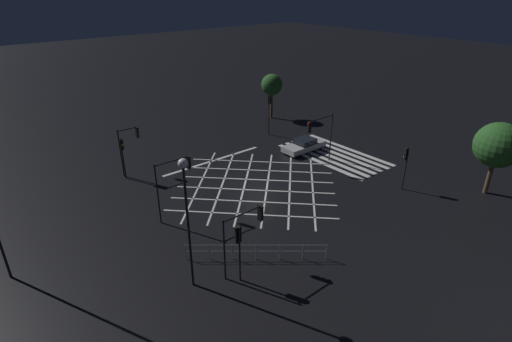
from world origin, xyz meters
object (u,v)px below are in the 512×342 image
Objects in this scene: traffic_light_nw_main at (238,242)px; traffic_light_median_north at (175,175)px; traffic_light_median_south at (320,130)px; traffic_light_nw_cross at (245,226)px; traffic_light_ne_main at (122,150)px; waiting_car at (304,145)px; street_lamp_east at (186,202)px; street_tree_far at (272,85)px; traffic_light_ne_cross at (130,140)px; traffic_light_sw_main at (406,160)px; street_tree_near at (498,145)px; traffic_light_se_main at (270,107)px.

traffic_light_median_north is at bearing -5.14° from traffic_light_nw_main.
traffic_light_nw_cross is at bearing 27.35° from traffic_light_median_south.
traffic_light_ne_main is 16.78m from waiting_car.
street_tree_far is (19.22, -22.75, -1.21)m from street_lamp_east.
waiting_car is at bearing -21.15° from traffic_light_ne_cross.
street_lamp_east is (-14.68, 2.51, 2.62)m from traffic_light_ne_main.
traffic_light_nw_cross is (0.26, 15.51, 0.34)m from traffic_light_sw_main.
waiting_car is (2.77, -15.43, -2.68)m from traffic_light_median_north.
traffic_light_nw_cross is 28.04m from street_tree_far.
street_lamp_east is 1.32× the size of street_tree_near.
traffic_light_ne_cross reaches higher than waiting_car.
traffic_light_se_main is at bearing 45.19° from traffic_light_nw_cross.
traffic_light_ne_cross is 0.73× the size of street_tree_near.
street_tree_near reaches higher than street_tree_far.
street_lamp_east is (1.25, 2.20, 2.70)m from traffic_light_nw_main.
waiting_car is (-5.21, -15.83, -1.99)m from traffic_light_ne_main.
traffic_light_median_south is at bearing -11.49° from traffic_light_se_main.
traffic_light_sw_main reaches higher than waiting_car.
traffic_light_nw_cross is (-7.15, 13.82, -0.45)m from traffic_light_median_south.
traffic_light_se_main reaches higher than traffic_light_nw_cross.
traffic_light_median_south is 0.78× the size of street_tree_near.
traffic_light_se_main is 0.84× the size of street_tree_far.
traffic_light_median_north is 0.59× the size of street_lamp_east.
street_tree_near is (-4.31, -20.92, 1.50)m from traffic_light_nw_main.
traffic_light_ne_cross reaches higher than traffic_light_ne_main.
traffic_light_ne_main is at bearing -89.17° from traffic_light_se_main.
street_lamp_east is at bearing 166.57° from traffic_light_nw_cross.
traffic_light_median_south is 0.85× the size of street_tree_far.
traffic_light_median_south is at bearing 60.13° from traffic_light_ne_main.
traffic_light_ne_cross is 1.08× the size of traffic_light_nw_cross.
street_tree_far reaches higher than traffic_light_nw_cross.
traffic_light_median_south is 16.60m from traffic_light_nw_main.
street_lamp_east is at bearing 20.76° from traffic_light_median_south.
street_lamp_east reaches higher than traffic_light_ne_cross.
traffic_light_nw_cross is 22.06m from traffic_light_se_main.
street_lamp_east is 21.15m from waiting_car.
traffic_light_median_north reaches higher than traffic_light_ne_cross.
traffic_light_nw_main is at bearing 27.50° from traffic_light_median_south.
traffic_light_sw_main is at bearing -89.12° from traffic_light_nw_main.
street_tree_far is at bearing 11.71° from traffic_light_ne_cross.
traffic_light_se_main reaches higher than traffic_light_ne_cross.
street_tree_far is at bearing -49.81° from street_lamp_east.
traffic_light_nw_cross is (-7.44, -0.18, -0.40)m from traffic_light_median_north.
street_tree_far is (4.00, -19.29, 0.94)m from traffic_light_ne_cross.
traffic_light_nw_main reaches higher than waiting_car.
traffic_light_median_south is 15.56m from traffic_light_nw_cross.
traffic_light_ne_cross is at bearing 88.65° from traffic_light_nw_cross.
traffic_light_nw_cross is at bearing -60.23° from traffic_light_nw_main.
traffic_light_nw_main is 29.04m from street_tree_far.
traffic_light_ne_cross is 0.55× the size of street_lamp_east.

